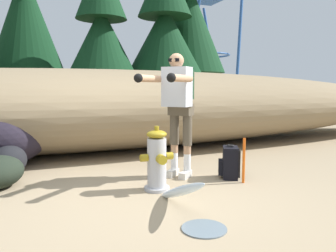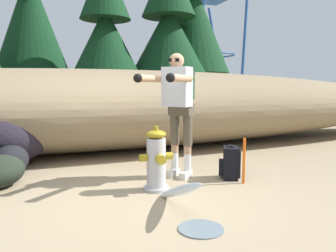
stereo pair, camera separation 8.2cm
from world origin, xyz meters
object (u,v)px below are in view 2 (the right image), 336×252
(fire_hydrant, at_px, (156,161))
(spare_backpack, at_px, (230,163))
(boulder_outlier, at_px, (10,160))
(boulder_large, at_px, (3,132))
(utility_worker, at_px, (178,99))
(survey_stake, at_px, (244,161))

(fire_hydrant, height_order, spare_backpack, fire_hydrant)
(fire_hydrant, bearing_deg, boulder_outlier, 141.11)
(fire_hydrant, distance_m, boulder_large, 2.87)
(boulder_outlier, bearing_deg, boulder_large, 101.52)
(utility_worker, relative_size, spare_backpack, 3.64)
(boulder_large, distance_m, boulder_outlier, 0.83)
(spare_backpack, xyz_separation_m, survey_stake, (0.04, -0.27, 0.08))
(boulder_large, height_order, boulder_outlier, boulder_large)
(utility_worker, distance_m, boulder_outlier, 2.56)
(utility_worker, xyz_separation_m, boulder_large, (-2.35, 1.74, -0.56))
(boulder_outlier, bearing_deg, spare_backpack, -23.98)
(fire_hydrant, height_order, utility_worker, utility_worker)
(boulder_large, bearing_deg, survey_stake, -36.81)
(survey_stake, bearing_deg, boulder_outlier, 152.09)
(fire_hydrant, bearing_deg, survey_stake, -6.70)
(boulder_large, xyz_separation_m, boulder_outlier, (0.15, -0.75, -0.31))
(utility_worker, height_order, survey_stake, utility_worker)
(boulder_outlier, bearing_deg, utility_worker, -24.25)
(spare_backpack, xyz_separation_m, boulder_outlier, (-2.86, 1.27, 0.00))
(boulder_outlier, height_order, survey_stake, survey_stake)
(fire_hydrant, height_order, boulder_outlier, fire_hydrant)
(fire_hydrant, xyz_separation_m, spare_backpack, (1.12, 0.13, -0.15))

